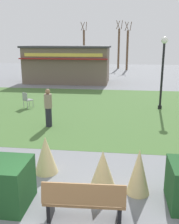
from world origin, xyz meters
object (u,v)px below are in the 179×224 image
parked_car_west_slot (64,67)px  tree_center_bg (84,48)px  person_strolling (48,108)px  cafe_chair_west (27,99)px  food_kiosk (67,64)px  park_bench (84,201)px  tree_right_bg (119,48)px  tree_left_bg (127,49)px  lamppost_far (163,64)px

parked_car_west_slot → tree_center_bg: (1.67, 5.52, 2.13)m
person_strolling → parked_car_west_slot: bearing=-126.5°
cafe_chair_west → person_strolling: person_strolling is taller
food_kiosk → cafe_chair_west: 9.99m
park_bench → person_strolling: bearing=112.2°
person_strolling → tree_right_bg: (2.54, 26.51, 1.98)m
cafe_chair_west → tree_left_bg: (5.86, 21.45, 2.17)m
food_kiosk → tree_center_bg: 13.51m
lamppost_far → cafe_chair_west: size_ratio=4.39×
park_bench → food_kiosk: bearing=102.8°
tree_center_bg → lamppost_far: bearing=-71.3°
cafe_chair_west → parked_car_west_slot: bearing=95.8°
lamppost_far → person_strolling: lamppost_far is taller
tree_left_bg → person_strolling: bearing=-98.6°
tree_center_bg → tree_right_bg: bearing=0.3°
lamppost_far → person_strolling: (-5.33, -3.88, -1.62)m
cafe_chair_west → tree_center_bg: bearing=90.4°
food_kiosk → tree_right_bg: bearing=71.9°
lamppost_far → tree_left_bg: 20.75m
lamppost_far → food_kiosk: 11.68m
lamppost_far → tree_right_bg: size_ratio=0.61×
food_kiosk → parked_car_west_slot: (-2.12, 7.93, -1.02)m
food_kiosk → parked_car_west_slot: size_ratio=1.85×
person_strolling → tree_right_bg: tree_right_bg is taller
lamppost_far → person_strolling: 6.79m
food_kiosk → lamppost_far: bearing=-51.8°
parked_car_west_slot → park_bench: bearing=-76.5°
food_kiosk → tree_center_bg: bearing=91.9°
food_kiosk → tree_right_bg: 14.23m
lamppost_far → parked_car_west_slot: size_ratio=0.93×
lamppost_far → cafe_chair_west: (-7.50, -0.76, -1.95)m
cafe_chair_west → parked_car_west_slot: parked_car_west_slot is taller
cafe_chair_west → parked_car_west_slot: 17.94m
park_bench → tree_center_bg: bearing=98.4°
park_bench → tree_right_bg: tree_right_bg is taller
food_kiosk → park_bench: bearing=-77.2°
lamppost_far → parked_car_west_slot: 19.55m
food_kiosk → parked_car_west_slot: food_kiosk is taller
lamppost_far → parked_car_west_slot: bearing=118.6°
parked_car_west_slot → lamppost_far: bearing=-61.4°
food_kiosk → parked_car_west_slot: bearing=105.0°
lamppost_far → tree_left_bg: bearing=94.5°
lamppost_far → tree_left_bg: tree_left_bg is taller
tree_right_bg → tree_center_bg: size_ratio=1.02×
parked_car_west_slot → tree_right_bg: (6.53, 5.54, 2.20)m
person_strolling → tree_left_bg: size_ratio=0.28×
parked_car_west_slot → tree_right_bg: 8.84m
tree_right_bg → lamppost_far: bearing=-83.0°
park_bench → cafe_chair_west: bearing=116.8°
park_bench → tree_right_bg: bearing=89.9°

